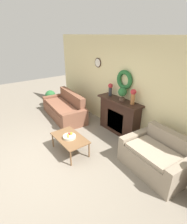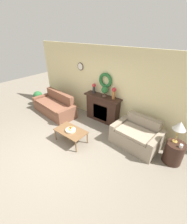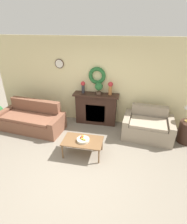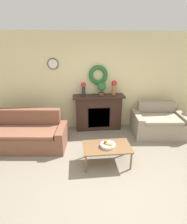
{
  "view_description": "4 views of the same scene",
  "coord_description": "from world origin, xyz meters",
  "views": [
    {
      "loc": [
        3.2,
        -1.0,
        2.72
      ],
      "look_at": [
        -0.02,
        1.46,
        0.9
      ],
      "focal_mm": 28.0,
      "sensor_mm": 36.0,
      "label": 1
    },
    {
      "loc": [
        2.84,
        -1.76,
        3.16
      ],
      "look_at": [
        0.25,
        1.52,
        0.82
      ],
      "focal_mm": 24.0,
      "sensor_mm": 36.0,
      "label": 2
    },
    {
      "loc": [
        0.93,
        -2.68,
        3.0
      ],
      "look_at": [
        0.1,
        1.49,
        0.85
      ],
      "focal_mm": 28.0,
      "sensor_mm": 36.0,
      "label": 3
    },
    {
      "loc": [
        -0.61,
        -2.31,
        2.4
      ],
      "look_at": [
        -0.22,
        1.56,
        0.86
      ],
      "focal_mm": 28.0,
      "sensor_mm": 36.0,
      "label": 4
    }
  ],
  "objects": [
    {
      "name": "ground_plane",
      "position": [
        0.0,
        0.0,
        0.0
      ],
      "size": [
        16.0,
        16.0,
        0.0
      ],
      "primitive_type": "plane",
      "color": "gray"
    },
    {
      "name": "fireplace",
      "position": [
        0.01,
        2.37,
        0.52
      ],
      "size": [
        1.44,
        0.41,
        1.04
      ],
      "color": "#331E16",
      "rests_on": "ground_plane"
    },
    {
      "name": "side_table_by_loveseat",
      "position": [
        2.69,
        1.83,
        0.31
      ],
      "size": [
        0.48,
        0.48,
        0.61
      ],
      "color": "#331E16",
      "rests_on": "ground_plane"
    },
    {
      "name": "vase_on_mantel_left",
      "position": [
        -0.41,
        2.38,
        1.26
      ],
      "size": [
        0.14,
        0.14,
        0.37
      ],
      "color": "#2D2D33",
      "rests_on": "fireplace"
    },
    {
      "name": "wall_back",
      "position": [
        -0.0,
        2.58,
        1.36
      ],
      "size": [
        6.8,
        0.18,
        2.7
      ],
      "color": "beige",
      "rests_on": "ground_plane"
    },
    {
      "name": "mug",
      "position": [
        2.8,
        1.75,
        0.65
      ],
      "size": [
        0.08,
        0.08,
        0.09
      ],
      "color": "silver",
      "rests_on": "side_table_by_loveseat"
    },
    {
      "name": "coffee_table",
      "position": [
        -0.02,
        0.73,
        0.38
      ],
      "size": [
        0.98,
        0.58,
        0.42
      ],
      "color": "brown",
      "rests_on": "ground_plane"
    },
    {
      "name": "fruit_bowl",
      "position": [
        -0.01,
        0.72,
        0.46
      ],
      "size": [
        0.31,
        0.31,
        0.11
      ],
      "color": "beige",
      "rests_on": "coffee_table"
    },
    {
      "name": "table_lamp",
      "position": [
        2.63,
        1.88,
        1.1
      ],
      "size": [
        0.32,
        0.32,
        0.61
      ],
      "color": "#B28E42",
      "rests_on": "side_table_by_loveseat"
    },
    {
      "name": "potted_plant_on_mantel",
      "position": [
        0.09,
        2.36,
        1.26
      ],
      "size": [
        0.24,
        0.24,
        0.37
      ],
      "color": "brown",
      "rests_on": "fireplace"
    },
    {
      "name": "potted_plant_floor_by_couch",
      "position": [
        -3.15,
        1.67,
        0.39
      ],
      "size": [
        0.41,
        0.41,
        0.66
      ],
      "color": "brown",
      "rests_on": "ground_plane"
    },
    {
      "name": "couch_left",
      "position": [
        -1.91,
        1.63,
        0.3
      ],
      "size": [
        2.11,
        1.08,
        0.87
      ],
      "rotation": [
        0.0,
        0.0,
        -0.11
      ],
      "color": "brown",
      "rests_on": "ground_plane"
    },
    {
      "name": "vase_on_mantel_right",
      "position": [
        0.44,
        2.38,
        1.28
      ],
      "size": [
        0.15,
        0.15,
        0.41
      ],
      "color": "#AD6B38",
      "rests_on": "fireplace"
    },
    {
      "name": "loveseat_right",
      "position": [
        1.63,
        1.89,
        0.31
      ],
      "size": [
        1.46,
        1.05,
        0.85
      ],
      "rotation": [
        0.0,
        0.0,
        -0.1
      ],
      "color": "gray",
      "rests_on": "ground_plane"
    }
  ]
}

